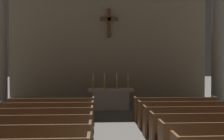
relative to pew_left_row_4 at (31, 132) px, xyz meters
The scene contains 16 objects.
pew_left_row_4 is the anchor object (origin of this frame).
pew_left_row_5 1.09m from the pew_left_row_4, 90.00° to the left, with size 3.20×0.50×0.95m.
pew_left_row_6 2.17m from the pew_left_row_4, 90.00° to the left, with size 3.20×0.50×0.95m.
pew_left_row_7 3.26m from the pew_left_row_4, 90.00° to the left, with size 3.20×0.50×0.95m.
pew_right_row_4 4.76m from the pew_left_row_4, ahead, with size 3.20×0.50×0.95m.
pew_right_row_5 4.88m from the pew_left_row_4, 12.85° to the left, with size 3.20×0.50×0.95m.
pew_right_row_6 5.23m from the pew_left_row_4, 24.53° to the left, with size 3.20×0.50×0.95m.
pew_right_row_7 5.77m from the pew_left_row_4, 34.39° to the left, with size 3.20×0.50×0.95m.
column_left_second 6.40m from the pew_left_row_4, 116.32° to the left, with size 0.87×0.87×6.72m.
column_right_second 9.37m from the pew_left_row_4, 35.21° to the left, with size 0.87×0.87×6.72m.
altar 6.50m from the pew_left_row_4, 68.54° to the left, with size 2.20×0.90×1.01m.
candlestick_outer_left 6.29m from the pew_left_row_4, 75.82° to the left, with size 0.16×0.16×0.74m.
candlestick_inner_left 6.45m from the pew_left_row_4, 71.04° to the left, with size 0.16×0.16×0.74m.
candlestick_inner_right 6.66m from the pew_left_row_4, 66.12° to the left, with size 0.16×0.16×0.74m.
candlestick_outer_right 6.90m from the pew_left_row_4, 61.91° to the left, with size 0.16×0.16×0.74m.
apse_with_cross 9.02m from the pew_left_row_4, 73.34° to the left, with size 10.79×0.43×8.03m.
Camera 1 is at (-0.65, -3.93, 2.28)m, focal length 43.72 mm.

